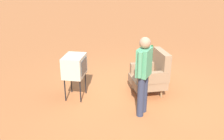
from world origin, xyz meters
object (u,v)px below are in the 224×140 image
at_px(side_table, 151,61).
at_px(bottle_short_clear, 144,53).
at_px(tv_on_stand, 75,66).
at_px(flower_vase, 160,54).
at_px(person_standing, 144,72).
at_px(bottle_wine_green, 152,51).
at_px(bottle_tall_amber, 154,54).
at_px(armchair, 152,74).

xyz_separation_m(side_table, bottle_short_clear, (-0.10, -0.19, 0.20)).
bearing_deg(tv_on_stand, flower_vase, 109.18).
xyz_separation_m(person_standing, flower_vase, (-1.55, 0.71, -0.14)).
distance_m(bottle_wine_green, bottle_short_clear, 0.20).
distance_m(tv_on_stand, flower_vase, 2.25).
bearing_deg(side_table, bottle_short_clear, -117.64).
bearing_deg(tv_on_stand, person_standing, 60.24).
xyz_separation_m(side_table, flower_vase, (0.13, 0.17, 0.24)).
relative_size(bottle_short_clear, flower_vase, 0.75).
bearing_deg(side_table, person_standing, -17.51).
relative_size(person_standing, bottle_tall_amber, 5.47).
bearing_deg(side_table, armchair, -10.72).
bearing_deg(bottle_short_clear, side_table, 62.36).
relative_size(armchair, bottle_tall_amber, 3.53).
distance_m(armchair, bottle_tall_amber, 0.68).
xyz_separation_m(armchair, bottle_tall_amber, (-0.59, 0.16, 0.30)).
xyz_separation_m(bottle_wine_green, bottle_short_clear, (-0.05, -0.19, -0.06)).
bearing_deg(flower_vase, armchair, -26.55).
relative_size(tv_on_stand, bottle_tall_amber, 3.43).
relative_size(side_table, flower_vase, 2.44).
relative_size(bottle_wine_green, flower_vase, 1.21).
relative_size(armchair, tv_on_stand, 1.03).
xyz_separation_m(bottle_short_clear, flower_vase, (0.23, 0.36, 0.05)).
distance_m(tv_on_stand, bottle_wine_green, 2.17).
relative_size(person_standing, flower_vase, 6.19).
xyz_separation_m(side_table, bottle_wine_green, (-0.05, 0.00, 0.26)).
bearing_deg(armchair, bottle_wine_green, 169.78).
relative_size(side_table, bottle_wine_green, 2.02).
bearing_deg(bottle_tall_amber, bottle_short_clear, -143.89).
height_order(armchair, tv_on_stand, armchair).
bearing_deg(bottle_short_clear, armchair, 2.69).
height_order(side_table, tv_on_stand, tv_on_stand).
relative_size(armchair, bottle_wine_green, 3.31).
distance_m(bottle_short_clear, flower_vase, 0.43).
bearing_deg(armchair, flower_vase, 153.45).
distance_m(person_standing, bottle_wine_green, 1.82).
xyz_separation_m(tv_on_stand, bottle_tall_amber, (-0.69, 1.97, 0.01)).
bearing_deg(bottle_short_clear, bottle_tall_amber, 36.11).
distance_m(person_standing, bottle_short_clear, 1.83).
relative_size(bottle_short_clear, bottle_tall_amber, 0.67).
xyz_separation_m(person_standing, bottle_short_clear, (-1.78, 0.34, -0.19)).
relative_size(armchair, bottle_short_clear, 5.30).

